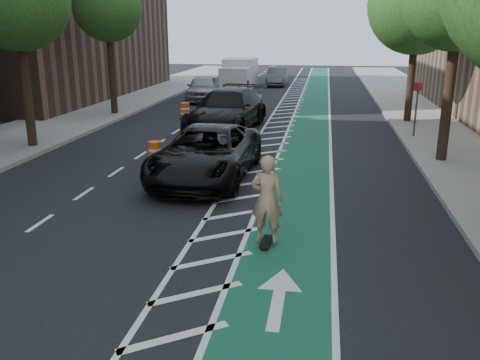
% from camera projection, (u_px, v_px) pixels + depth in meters
% --- Properties ---
extents(ground, '(120.00, 120.00, 0.00)m').
position_uv_depth(ground, '(164.00, 231.00, 12.15)').
color(ground, black).
rests_on(ground, ground).
extents(bike_lane, '(2.00, 90.00, 0.01)m').
position_uv_depth(bike_lane, '(306.00, 145.00, 21.14)').
color(bike_lane, '#18553C').
rests_on(bike_lane, ground).
extents(buffer_strip, '(1.40, 90.00, 0.01)m').
position_uv_depth(buffer_strip, '(270.00, 144.00, 21.37)').
color(buffer_strip, silver).
rests_on(buffer_strip, ground).
extents(sidewalk_right, '(5.00, 90.00, 0.15)m').
position_uv_depth(sidewalk_right, '(471.00, 149.00, 20.10)').
color(sidewalk_right, gray).
rests_on(sidewalk_right, ground).
extents(sidewalk_left, '(5.00, 90.00, 0.15)m').
position_uv_depth(sidewalk_left, '(30.00, 134.00, 23.07)').
color(sidewalk_left, gray).
rests_on(sidewalk_left, ground).
extents(curb_right, '(0.12, 90.00, 0.16)m').
position_uv_depth(curb_right, '(407.00, 147.00, 20.48)').
color(curb_right, gray).
rests_on(curb_right, ground).
extents(curb_left, '(0.12, 90.00, 0.16)m').
position_uv_depth(curb_left, '(80.00, 136.00, 22.68)').
color(curb_left, gray).
rests_on(curb_left, ground).
extents(tree_r_d, '(4.20, 4.20, 7.90)m').
position_uv_depth(tree_r_d, '(418.00, 5.00, 24.41)').
color(tree_r_d, '#382619').
rests_on(tree_r_d, ground).
extents(tree_l_d, '(4.20, 4.20, 7.90)m').
position_uv_depth(tree_l_d, '(108.00, 7.00, 26.87)').
color(tree_l_d, '#382619').
rests_on(tree_l_d, ground).
extents(sign_post, '(0.35, 0.08, 2.47)m').
position_uv_depth(sign_post, '(416.00, 109.00, 21.93)').
color(sign_post, '#4C4C4C').
rests_on(sign_post, ground).
extents(skateboard, '(0.25, 0.76, 0.10)m').
position_uv_depth(skateboard, '(266.00, 242.00, 11.34)').
color(skateboard, black).
rests_on(skateboard, ground).
extents(skateboarder, '(0.74, 0.51, 1.97)m').
position_uv_depth(skateboarder, '(267.00, 199.00, 11.05)').
color(skateboarder, tan).
rests_on(skateboarder, skateboard).
extents(suv_near, '(2.97, 6.10, 1.67)m').
position_uv_depth(suv_near, '(206.00, 153.00, 16.27)').
color(suv_near, black).
rests_on(suv_near, ground).
extents(suv_far, '(3.46, 6.93, 1.93)m').
position_uv_depth(suv_far, '(227.00, 110.00, 24.22)').
color(suv_far, black).
rests_on(suv_far, ground).
extents(car_silver, '(2.59, 5.21, 1.71)m').
position_uv_depth(car_silver, '(203.00, 88.00, 34.25)').
color(car_silver, gray).
rests_on(car_silver, ground).
extents(car_grey, '(1.72, 4.65, 1.52)m').
position_uv_depth(car_grey, '(277.00, 76.00, 43.72)').
color(car_grey, '#57565B').
rests_on(car_grey, ground).
extents(box_truck, '(2.54, 5.50, 2.28)m').
position_uv_depth(box_truck, '(239.00, 74.00, 42.57)').
color(box_truck, silver).
rests_on(box_truck, ground).
extents(barrel_a, '(0.59, 0.59, 0.80)m').
position_uv_depth(barrel_a, '(155.00, 153.00, 18.20)').
color(barrel_a, '#FF520D').
rests_on(barrel_a, ground).
extents(barrel_b, '(0.61, 0.61, 0.83)m').
position_uv_depth(barrel_b, '(214.00, 117.00, 25.56)').
color(barrel_b, '#F2490C').
rests_on(barrel_b, ground).
extents(barrel_c, '(0.62, 0.62, 0.85)m').
position_uv_depth(barrel_c, '(185.00, 111.00, 27.47)').
color(barrel_c, '#FF560D').
rests_on(barrel_c, ground).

